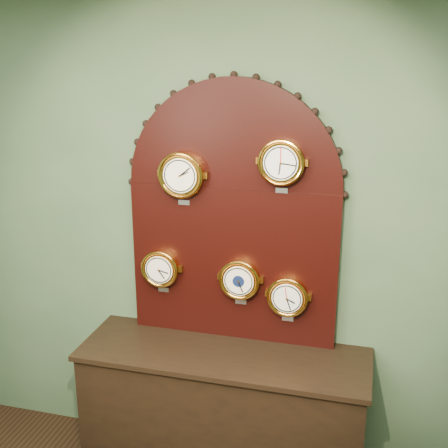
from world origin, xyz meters
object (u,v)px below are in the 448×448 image
(arabic_clock, at_px, (282,162))
(barometer, at_px, (240,279))
(hygrometer, at_px, (161,268))
(display_board, at_px, (233,206))
(shop_counter, at_px, (223,417))
(tide_clock, at_px, (288,296))
(roman_clock, at_px, (181,175))

(arabic_clock, height_order, barometer, arabic_clock)
(arabic_clock, relative_size, hygrometer, 1.08)
(display_board, bearing_deg, shop_counter, -90.00)
(shop_counter, relative_size, barometer, 5.60)
(display_board, height_order, tide_clock, display_board)
(roman_clock, xyz_separation_m, tide_clock, (0.61, 0.00, -0.66))
(shop_counter, height_order, arabic_clock, arabic_clock)
(arabic_clock, relative_size, tide_clock, 1.06)
(tide_clock, bearing_deg, arabic_clock, -179.58)
(shop_counter, xyz_separation_m, roman_clock, (-0.28, 0.15, 1.40))
(shop_counter, xyz_separation_m, arabic_clock, (0.28, 0.15, 1.50))
(shop_counter, distance_m, roman_clock, 1.44)
(tide_clock, bearing_deg, shop_counter, -155.25)
(roman_clock, height_order, hygrometer, roman_clock)
(roman_clock, height_order, tide_clock, roman_clock)
(roman_clock, bearing_deg, arabic_clock, 0.03)
(display_board, xyz_separation_m, hygrometer, (-0.42, -0.07, -0.39))
(roman_clock, distance_m, hygrometer, 0.58)
(shop_counter, relative_size, tide_clock, 5.69)
(arabic_clock, bearing_deg, roman_clock, -179.97)
(roman_clock, xyz_separation_m, hygrometer, (-0.14, 0.00, -0.57))
(barometer, relative_size, tide_clock, 1.02)
(display_board, xyz_separation_m, barometer, (0.06, -0.07, -0.41))
(hygrometer, xyz_separation_m, tide_clock, (0.75, -0.00, -0.09))
(display_board, height_order, arabic_clock, display_board)
(display_board, distance_m, arabic_clock, 0.39)
(roman_clock, distance_m, barometer, 0.67)
(shop_counter, bearing_deg, barometer, 69.63)
(display_board, height_order, hygrometer, display_board)
(roman_clock, distance_m, arabic_clock, 0.56)
(roman_clock, distance_m, tide_clock, 0.90)
(display_board, distance_m, barometer, 0.42)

